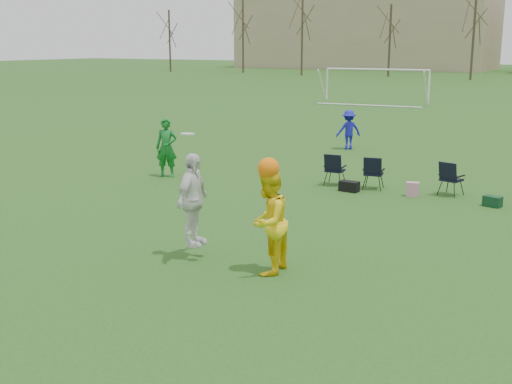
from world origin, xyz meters
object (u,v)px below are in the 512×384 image
Objects in this scene: center_contest at (238,212)px; fielder_blue at (349,130)px; goal_left at (377,76)px; fielder_green_near at (167,148)px.

fielder_blue is at bearing 104.22° from center_contest.
fielder_blue is 0.21× the size of goal_left.
goal_left is (-3.11, 27.73, 0.98)m from fielder_green_near.
fielder_green_near is 1.20× the size of fielder_blue.
fielder_green_near is at bearing 26.67° from fielder_blue.
center_contest is (6.48, -6.08, 0.14)m from fielder_green_near.
goal_left is at bearing 105.83° from center_contest.
center_contest is 0.34× the size of goal_left.
fielder_green_near is 0.26× the size of goal_left.
goal_left is (-6.00, 19.66, 1.14)m from fielder_blue.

